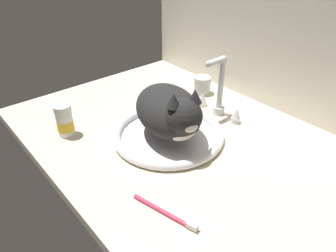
{
  "coord_description": "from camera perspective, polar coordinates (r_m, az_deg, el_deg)",
  "views": [
    {
      "loc": [
        60.22,
        -54.78,
        57.92
      ],
      "look_at": [
        -1.59,
        -2.51,
        7.0
      ],
      "focal_mm": 34.49,
      "sensor_mm": 36.0,
      "label": 1
    }
  ],
  "objects": [
    {
      "name": "countertop",
      "position": [
        0.99,
        1.71,
        -2.57
      ],
      "size": [
        105.92,
        74.62,
        3.0
      ],
      "primitive_type": "cube",
      "color": "beige",
      "rests_on": "ground"
    },
    {
      "name": "backsplash_wall",
      "position": [
        1.17,
        16.52,
        12.94
      ],
      "size": [
        105.92,
        2.4,
        43.96
      ],
      "primitive_type": "cube",
      "color": "silver",
      "rests_on": "ground"
    },
    {
      "name": "sink_basin",
      "position": [
        0.97,
        -0.0,
        -1.42
      ],
      "size": [
        33.68,
        33.68,
        2.6
      ],
      "color": "white",
      "rests_on": "countertop"
    },
    {
      "name": "faucet",
      "position": [
        1.07,
        8.97,
        5.71
      ],
      "size": [
        18.38,
        9.59,
        20.48
      ],
      "color": "silver",
      "rests_on": "countertop"
    },
    {
      "name": "cat",
      "position": [
        0.91,
        0.48,
        2.49
      ],
      "size": [
        33.86,
        23.69,
        17.23
      ],
      "color": "black",
      "rests_on": "sink_basin"
    },
    {
      "name": "pill_bottle",
      "position": [
        1.01,
        -17.8,
        0.82
      ],
      "size": [
        5.2,
        5.2,
        10.17
      ],
      "color": "white",
      "rests_on": "countertop"
    },
    {
      "name": "metal_jar",
      "position": [
        1.23,
        6.04,
        7.21
      ],
      "size": [
        6.51,
        6.51,
        6.56
      ],
      "color": "#B2B5BA",
      "rests_on": "countertop"
    },
    {
      "name": "toothbrush",
      "position": [
        0.74,
        -0.38,
        -15.08
      ],
      "size": [
        17.04,
        5.16,
        1.7
      ],
      "color": "#D83359",
      "rests_on": "countertop"
    }
  ]
}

